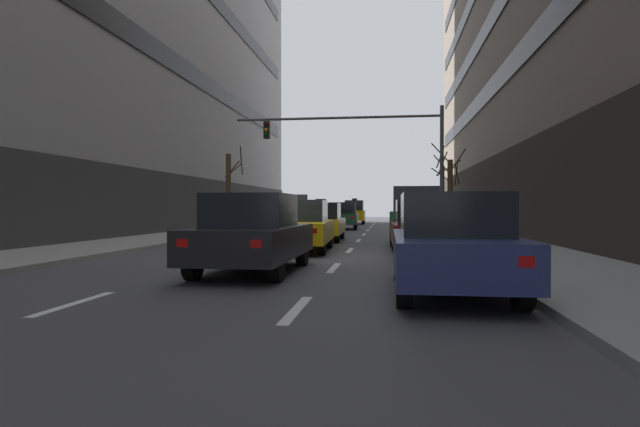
{
  "coord_description": "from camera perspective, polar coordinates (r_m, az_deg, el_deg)",
  "views": [
    {
      "loc": [
        2.95,
        -15.1,
        1.44
      ],
      "look_at": [
        -0.53,
        11.07,
        1.11
      ],
      "focal_mm": 28.96,
      "sensor_mm": 36.0,
      "label": 1
    }
  ],
  "objects": [
    {
      "name": "lane_stripe_l2_s9",
      "position": [
        42.15,
        5.84,
        -1.24
      ],
      "size": [
        0.16,
        2.0,
        0.01
      ],
      "primitive_type": "cube",
      "color": "silver",
      "rests_on": "ground"
    },
    {
      "name": "traffic_signal_0",
      "position": [
        24.93,
        5.97,
        7.57
      ],
      "size": [
        9.98,
        0.35,
        6.06
      ],
      "color": "#4C4C51",
      "rests_on": "sidewalk_right"
    },
    {
      "name": "lane_stripe_l1_s5",
      "position": [
        22.63,
        -4.25,
        -2.92
      ],
      "size": [
        0.16,
        2.0,
        0.01
      ],
      "primitive_type": "cube",
      "color": "silver",
      "rests_on": "ground"
    },
    {
      "name": "taxi_driving_4",
      "position": [
        43.93,
        3.84,
        0.14
      ],
      "size": [
        1.79,
        4.17,
        2.18
      ],
      "color": "black",
      "rests_on": "ground"
    },
    {
      "name": "sidewalk_left",
      "position": [
        18.05,
        -25.34,
        -3.7
      ],
      "size": [
        3.6,
        80.0,
        0.14
      ],
      "primitive_type": "cube",
      "color": "gray",
      "rests_on": "ground"
    },
    {
      "name": "lane_stripe_l2_s10",
      "position": [
        47.14,
        6.03,
        -1.03
      ],
      "size": [
        0.16,
        2.0,
        0.01
      ],
      "primitive_type": "cube",
      "color": "silver",
      "rests_on": "ground"
    },
    {
      "name": "taxi_driving_5",
      "position": [
        21.93,
        0.13,
        -0.97
      ],
      "size": [
        1.86,
        4.31,
        1.78
      ],
      "color": "black",
      "rests_on": "ground"
    },
    {
      "name": "lane_stripe_l2_s4",
      "position": [
        17.21,
        3.31,
        -4.06
      ],
      "size": [
        0.16,
        2.0,
        0.01
      ],
      "primitive_type": "cube",
      "color": "silver",
      "rests_on": "ground"
    },
    {
      "name": "lane_stripe_l1_s9",
      "position": [
        42.38,
        1.3,
        -1.23
      ],
      "size": [
        0.16,
        2.0,
        0.01
      ],
      "primitive_type": "cube",
      "color": "silver",
      "rests_on": "ground"
    },
    {
      "name": "lane_stripe_l1_s4",
      "position": [
        17.78,
        -7.56,
        -3.91
      ],
      "size": [
        0.16,
        2.0,
        0.01
      ],
      "primitive_type": "cube",
      "color": "silver",
      "rests_on": "ground"
    },
    {
      "name": "street_tree_2",
      "position": [
        34.67,
        13.57,
        2.41
      ],
      "size": [
        2.07,
        2.41,
        4.68
      ],
      "color": "#4C3823",
      "rests_on": "sidewalk_right"
    },
    {
      "name": "lane_stripe_l2_s5",
      "position": [
        22.18,
        4.27,
        -2.99
      ],
      "size": [
        0.16,
        2.0,
        0.01
      ],
      "primitive_type": "cube",
      "color": "silver",
      "rests_on": "ground"
    },
    {
      "name": "lane_stripe_l2_s6",
      "position": [
        27.17,
        4.88,
        -2.31
      ],
      "size": [
        0.16,
        2.0,
        0.01
      ],
      "primitive_type": "cube",
      "color": "silver",
      "rests_on": "ground"
    },
    {
      "name": "lane_stripe_l1_s2",
      "position": [
        8.6,
        -25.47,
        -8.94
      ],
      "size": [
        0.16,
        2.0,
        0.01
      ],
      "primitive_type": "cube",
      "color": "silver",
      "rests_on": "ground"
    },
    {
      "name": "lane_stripe_l2_s3",
      "position": [
        12.25,
        1.56,
        -6.0
      ],
      "size": [
        0.16,
        2.0,
        0.01
      ],
      "primitive_type": "cube",
      "color": "silver",
      "rests_on": "ground"
    },
    {
      "name": "lane_stripe_l1_s6",
      "position": [
        27.53,
        -2.11,
        -2.27
      ],
      "size": [
        0.16,
        2.0,
        0.01
      ],
      "primitive_type": "cube",
      "color": "silver",
      "rests_on": "ground"
    },
    {
      "name": "lane_stripe_l2_s8",
      "position": [
        37.15,
        5.61,
        -1.5
      ],
      "size": [
        0.16,
        2.0,
        0.01
      ],
      "primitive_type": "cube",
      "color": "silver",
      "rests_on": "ground"
    },
    {
      "name": "ground_plane",
      "position": [
        15.45,
        -3.48,
        -4.62
      ],
      "size": [
        120.0,
        120.0,
        0.0
      ],
      "primitive_type": "plane",
      "color": "#424247"
    },
    {
      "name": "lane_stripe_l1_s8",
      "position": [
        37.42,
        0.47,
        -1.48
      ],
      "size": [
        0.16,
        2.0,
        0.01
      ],
      "primitive_type": "cube",
      "color": "silver",
      "rests_on": "ground"
    },
    {
      "name": "lane_stripe_l1_s7",
      "position": [
        32.47,
        -0.63,
        -1.82
      ],
      "size": [
        0.16,
        2.0,
        0.01
      ],
      "primitive_type": "cube",
      "color": "silver",
      "rests_on": "ground"
    },
    {
      "name": "street_tree_0",
      "position": [
        31.1,
        -10.03,
        2.57
      ],
      "size": [
        1.39,
        1.56,
        4.85
      ],
      "color": "#4C3823",
      "rests_on": "sidewalk_left"
    },
    {
      "name": "sidewalk_right",
      "position": [
        15.65,
        21.96,
        -4.35
      ],
      "size": [
        3.6,
        80.0,
        0.14
      ],
      "primitive_type": "cube",
      "color": "gray",
      "rests_on": "ground"
    },
    {
      "name": "taxi_driving_6",
      "position": [
        16.71,
        -2.13,
        -1.4
      ],
      "size": [
        2.0,
        4.49,
        1.84
      ],
      "color": "black",
      "rests_on": "ground"
    },
    {
      "name": "taxi_driving_0",
      "position": [
        24.79,
        -6.97,
        -0.8
      ],
      "size": [
        1.96,
        4.31,
        1.76
      ],
      "color": "black",
      "rests_on": "ground"
    },
    {
      "name": "car_parked_2",
      "position": [
        20.4,
        10.47,
        -0.25
      ],
      "size": [
        1.98,
        4.59,
        2.21
      ],
      "color": "black",
      "rests_on": "ground"
    },
    {
      "name": "lane_stripe_l1_s3",
      "position": [
        13.04,
        -13.34,
        -5.61
      ],
      "size": [
        0.16,
        2.0,
        0.01
      ],
      "primitive_type": "cube",
      "color": "silver",
      "rests_on": "ground"
    },
    {
      "name": "lane_stripe_l1_s10",
      "position": [
        47.35,
        1.97,
        -1.02
      ],
      "size": [
        0.16,
        2.0,
        0.01
      ],
      "primitive_type": "cube",
      "color": "silver",
      "rests_on": "ground"
    },
    {
      "name": "car_driving_3",
      "position": [
        11.38,
        -7.42,
        -2.25
      ],
      "size": [
        1.96,
        4.61,
        1.72
      ],
      "color": "black",
      "rests_on": "ground"
    },
    {
      "name": "car_parked_0",
      "position": [
        8.79,
        14.29,
        -3.33
      ],
      "size": [
        1.86,
        4.43,
        1.66
      ],
      "color": "black",
      "rests_on": "ground"
    },
    {
      "name": "street_tree_1",
      "position": [
        30.66,
        14.14,
        2.37
      ],
      "size": [
        2.0,
        2.0,
        5.01
      ],
      "color": "#4C3823",
      "rests_on": "sidewalk_right"
    },
    {
      "name": "taxi_driving_2",
      "position": [
        35.76,
        -2.35,
        -0.35
      ],
      "size": [
        1.8,
        4.21,
        1.74
      ],
      "color": "black",
      "rests_on": "ground"
    },
    {
      "name": "car_driving_1",
      "position": [
        33.76,
        2.51,
        -0.27
      ],
      "size": [
        2.16,
        4.73,
        1.74
      ],
      "color": "black",
      "rests_on": "ground"
    },
    {
      "name": "lane_stripe_l2_s2",
      "position": [
        7.36,
        -2.6,
        -10.51
      ],
      "size": [
        0.16,
        2.0,
        0.01
      ],
      "primitive_type": "cube",
      "color": "silver",
      "rests_on": "ground"
    },
    {
      "name": "lane_stripe_l2_s7",
      "position": [
        32.16,
        5.3,
        -1.84
      ],
      "size": [
        0.16,
        2.0,
        0.01
      ],
      "primitive_type": "cube",
      "color": "silver",
      "rests_on": "ground"
    },
    {
      "name": "car_parked_1",
      "position": [
        15.53,
        11.37,
        -1.61
      ],
      "size": [
        1.89,
        4.41,
        1.65
      ],
      "color": "black",
      "rests_on": "ground"
    }
  ]
}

